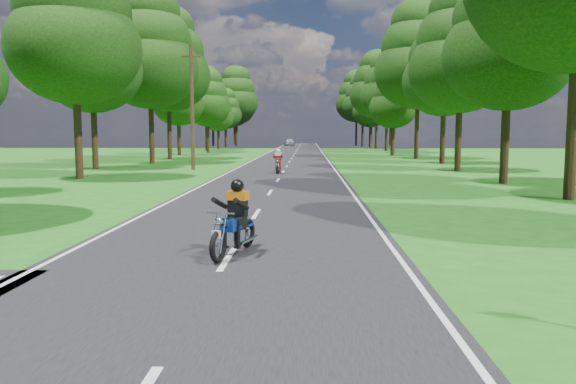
{
  "coord_description": "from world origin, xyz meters",
  "views": [
    {
      "loc": [
        1.54,
        -8.49,
        2.42
      ],
      "look_at": [
        1.09,
        4.0,
        1.1
      ],
      "focal_mm": 35.0,
      "sensor_mm": 36.0,
      "label": 1
    }
  ],
  "objects": [
    {
      "name": "ground",
      "position": [
        0.0,
        0.0,
        0.0
      ],
      "size": [
        160.0,
        160.0,
        0.0
      ],
      "primitive_type": "plane",
      "color": "#205713",
      "rests_on": "ground"
    },
    {
      "name": "main_road",
      "position": [
        0.0,
        50.0,
        0.01
      ],
      "size": [
        7.0,
        140.0,
        0.02
      ],
      "primitive_type": "cube",
      "color": "black",
      "rests_on": "ground"
    },
    {
      "name": "road_markings",
      "position": [
        -0.14,
        48.13,
        0.02
      ],
      "size": [
        7.4,
        140.0,
        0.01
      ],
      "color": "silver",
      "rests_on": "main_road"
    },
    {
      "name": "treeline",
      "position": [
        1.43,
        60.06,
        8.25
      ],
      "size": [
        40.0,
        115.35,
        14.78
      ],
      "color": "black",
      "rests_on": "ground"
    },
    {
      "name": "telegraph_pole",
      "position": [
        -6.0,
        28.0,
        4.07
      ],
      "size": [
        1.2,
        0.26,
        8.0
      ],
      "color": "#382616",
      "rests_on": "ground"
    },
    {
      "name": "rider_near_blue",
      "position": [
        0.07,
        2.39,
        0.77
      ],
      "size": [
        1.05,
        1.88,
        1.49
      ],
      "primitive_type": null,
      "rotation": [
        0.0,
        0.0,
        -0.27
      ],
      "color": "navy",
      "rests_on": "main_road"
    },
    {
      "name": "rider_far_red",
      "position": [
        -0.25,
        24.88,
        0.75
      ],
      "size": [
        0.61,
        1.76,
        1.46
      ],
      "primitive_type": null,
      "rotation": [
        0.0,
        0.0,
        -0.01
      ],
      "color": "#99190B",
      "rests_on": "main_road"
    },
    {
      "name": "distant_car",
      "position": [
        -1.92,
        94.54,
        0.71
      ],
      "size": [
        2.32,
        4.29,
        1.38
      ],
      "primitive_type": "imported",
      "rotation": [
        0.0,
        0.0,
        0.17
      ],
      "color": "#B3B6BB",
      "rests_on": "main_road"
    }
  ]
}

